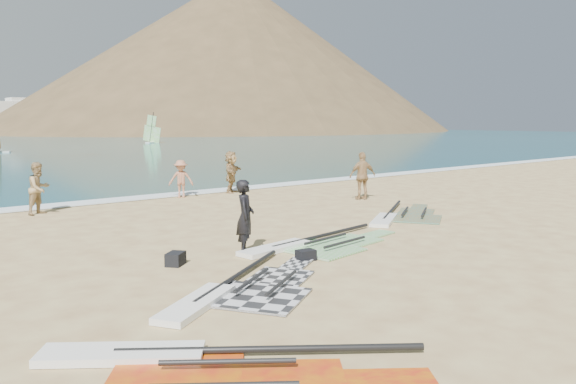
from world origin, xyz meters
TOP-DOWN VIEW (x-y plane):
  - ground at (0.00, 0.00)m, footprint 300.00×300.00m
  - surf_line at (0.00, 12.30)m, footprint 300.00×1.20m
  - headland_main at (85.00, 130.00)m, footprint 143.00×143.00m
  - headland_minor at (120.00, 140.00)m, footprint 70.00×70.00m
  - rig_grey at (-4.34, -1.22)m, footprint 4.94×3.59m
  - rig_green at (-0.58, 0.86)m, footprint 5.22×2.34m
  - rig_orange at (4.71, 2.27)m, footprint 5.13×3.78m
  - rig_red at (-6.74, -3.62)m, footprint 4.54×4.34m
  - gear_bag_near at (-4.29, 1.46)m, footprint 0.58×0.56m
  - gear_bag_far at (-1.70, -0.11)m, footprint 0.47×0.35m
  - person_wetsuit at (-2.39, 1.39)m, footprint 0.77×0.80m
  - beachgoer_left at (-4.62, 10.82)m, footprint 1.13×1.05m
  - beachgoer_mid at (1.34, 11.50)m, footprint 1.20×1.09m
  - beachgoer_back at (6.87, 6.12)m, footprint 1.26×0.85m
  - beachgoer_right at (3.91, 11.50)m, footprint 1.69×1.60m
  - windsurfer_right at (25.70, 64.58)m, footprint 2.45×2.57m

SIDE VIEW (x-z plane):
  - ground at x=0.00m, z-range 0.00..0.00m
  - surf_line at x=0.00m, z-range -0.02..0.02m
  - headland_main at x=85.00m, z-range -22.50..22.50m
  - headland_minor at x=120.00m, z-range -14.00..14.00m
  - rig_grey at x=-4.34m, z-range -0.05..0.15m
  - rig_green at x=-0.58m, z-range -0.05..0.15m
  - rig_orange at x=4.71m, z-range -0.05..0.15m
  - rig_red at x=-6.74m, z-range -0.05..0.15m
  - gear_bag_far at x=-1.70m, z-range 0.00..0.26m
  - gear_bag_near at x=-4.29m, z-range 0.00..0.30m
  - beachgoer_mid at x=1.34m, z-range 0.00..1.61m
  - beachgoer_left at x=-4.62m, z-range 0.00..1.84m
  - person_wetsuit at x=-2.39m, z-range 0.00..1.85m
  - beachgoer_right at x=3.91m, z-range 0.00..1.90m
  - beachgoer_back at x=6.87m, z-range 0.00..2.00m
  - windsurfer_right at x=25.70m, z-range -0.93..3.53m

